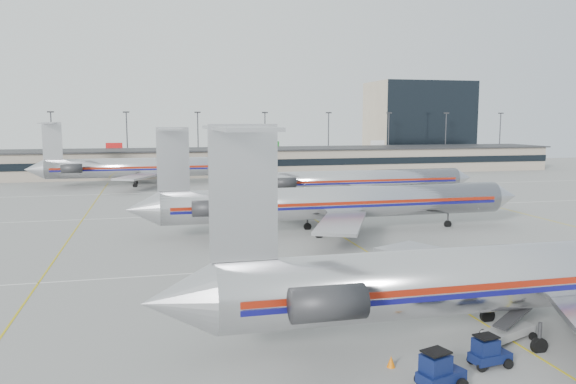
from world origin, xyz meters
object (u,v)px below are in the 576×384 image
object	(u,v)px
jet_foreground	(545,273)
jet_second_row	(330,202)
tug_center	(488,352)
belt_loader	(510,329)

from	to	relation	value
jet_foreground	jet_second_row	xyz separation A→B (m)	(-3.31, 32.83, -0.17)
jet_foreground	jet_second_row	bearing A→B (deg)	95.76
jet_foreground	tug_center	size ratio (longest dim) A/B	21.75
jet_foreground	tug_center	xyz separation A→B (m)	(-6.10, -3.57, -2.99)
jet_foreground	jet_second_row	world-z (taller)	jet_foreground
tug_center	jet_second_row	bearing A→B (deg)	77.44
tug_center	belt_loader	size ratio (longest dim) A/B	0.52
jet_second_row	tug_center	world-z (taller)	jet_second_row
tug_center	belt_loader	world-z (taller)	belt_loader
belt_loader	jet_second_row	bearing A→B (deg)	69.82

